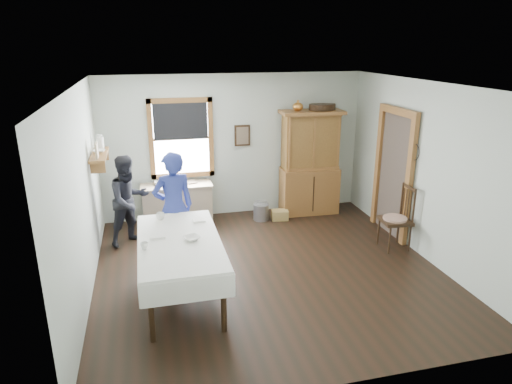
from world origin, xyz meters
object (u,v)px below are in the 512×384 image
wicker_basket (280,215)px  woman_blue (174,211)px  work_counter (177,204)px  figure_dark (130,204)px  pail (261,212)px  spindle_chair (396,218)px  china_hutch (310,163)px  dining_table (181,269)px

wicker_basket → woman_blue: 2.50m
work_counter → figure_dark: (-0.82, -0.74, 0.33)m
work_counter → pail: 1.59m
spindle_chair → wicker_basket: 2.25m
work_counter → china_hutch: (2.58, -0.05, 0.64)m
spindle_chair → wicker_basket: size_ratio=3.42×
wicker_basket → figure_dark: (-2.73, -0.42, 0.61)m
woman_blue → work_counter: bearing=-108.1°
dining_table → wicker_basket: dining_table is taller
work_counter → wicker_basket: bearing=-9.8°
work_counter → spindle_chair: (3.36, -1.98, 0.16)m
spindle_chair → figure_dark: bearing=168.4°
china_hutch → figure_dark: china_hutch is taller
china_hutch → pail: (-1.02, -0.19, -0.85)m
woman_blue → figure_dark: (-0.67, 0.81, -0.10)m
spindle_chair → china_hutch: bearing=117.1°
work_counter → dining_table: bearing=-93.7°
work_counter → dining_table: (-0.16, -2.67, 0.04)m
china_hutch → dining_table: bearing=-134.1°
woman_blue → dining_table: bearing=77.1°
china_hutch → pail: china_hutch is taller
work_counter → dining_table: 2.67m
wicker_basket → figure_dark: figure_dark is taller
work_counter → china_hutch: bearing=-1.5°
china_hutch → woman_blue: china_hutch is taller
work_counter → spindle_chair: bearing=-30.7°
spindle_chair → figure_dark: (-4.18, 1.24, 0.17)m
figure_dark → spindle_chair: bearing=-50.1°
spindle_chair → pail: 2.53m
work_counter → spindle_chair: 3.90m
spindle_chair → pail: size_ratio=3.42×
china_hutch → dining_table: size_ratio=0.98×
china_hutch → wicker_basket: china_hutch is taller
china_hutch → woman_blue: size_ratio=1.26×
pail → woman_blue: (-1.71, -1.30, 0.64)m
dining_table → woman_blue: (0.01, 1.12, 0.39)m
dining_table → china_hutch: bearing=43.6°
dining_table → wicker_basket: bearing=48.6°
work_counter → woman_blue: woman_blue is taller
wicker_basket → pail: bearing=167.3°
spindle_chair → pail: spindle_chair is taller
work_counter → dining_table: dining_table is taller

